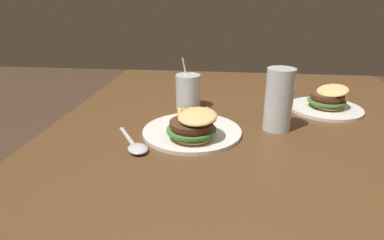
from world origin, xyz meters
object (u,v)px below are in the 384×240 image
juice_glass (188,93)px  spoon (137,148)px  meal_plate_near (193,127)px  beer_glass (279,102)px  meal_plate_far (327,102)px

juice_glass → spoon: 0.35m
meal_plate_near → beer_glass: bearing=109.6°
meal_plate_near → juice_glass: juice_glass is taller
spoon → meal_plate_far: bearing=91.1°
beer_glass → spoon: (0.18, -0.36, -0.07)m
beer_glass → juice_glass: beer_glass is taller
juice_glass → spoon: juice_glass is taller
meal_plate_near → spoon: meal_plate_near is taller
juice_glass → meal_plate_far: bearing=93.7°
meal_plate_near → meal_plate_far: meal_plate_far is taller
beer_glass → meal_plate_far: 0.27m
beer_glass → juice_glass: size_ratio=1.06×
juice_glass → meal_plate_far: (-0.03, 0.46, -0.02)m
beer_glass → spoon: 0.41m
meal_plate_near → beer_glass: size_ratio=1.56×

